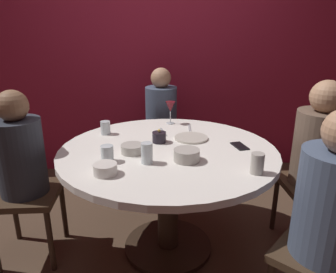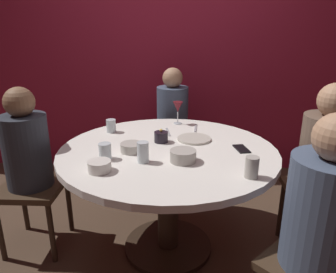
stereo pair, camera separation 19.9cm
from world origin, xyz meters
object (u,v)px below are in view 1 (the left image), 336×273
candle_holder (159,137)px  cup_center_front (147,153)px  cup_near_candle (257,163)px  seated_diner_left (21,159)px  cell_phone (240,146)px  cup_by_left_diner (105,128)px  seated_diner_back (161,115)px  cup_by_right_diner (107,154)px  wine_glass (170,108)px  bowl_salad_center (187,155)px  bowl_small_white (132,149)px  seated_diner_front_right (333,206)px  bowl_serving_large (105,169)px  seated_diner_right (319,148)px  dinner_plate (191,138)px  dining_table (168,170)px

candle_holder → cup_center_front: size_ratio=0.77×
cup_near_candle → seated_diner_left: bearing=164.1°
seated_diner_left → cell_phone: bearing=0.2°
cup_by_left_diner → seated_diner_back: bearing=57.5°
cup_by_right_diner → cup_center_front: 0.23m
wine_glass → seated_diner_left: bearing=-150.6°
seated_diner_back → bowl_salad_center: 1.18m
cup_near_candle → cup_center_front: 0.59m
bowl_small_white → cup_by_right_diner: cup_by_right_diner is taller
seated_diner_front_right → cup_by_right_diner: (-1.04, 0.51, 0.07)m
candle_holder → bowl_serving_large: bearing=-122.5°
seated_diner_right → dinner_plate: seated_diner_right is taller
wine_glass → cell_phone: bearing=-53.0°
dining_table → dinner_plate: bearing=45.3°
dining_table → cup_near_candle: bearing=-41.2°
dinner_plate → bowl_small_white: (-0.39, -0.23, 0.02)m
seated_diner_left → cup_center_front: bearing=-15.5°
seated_diner_back → dinner_plate: bearing=11.8°
seated_diner_right → candle_holder: 1.04m
bowl_serving_large → cup_by_right_diner: (-0.01, 0.17, 0.02)m
cup_near_candle → wine_glass: bearing=112.6°
seated_diner_left → seated_diner_front_right: 1.74m
seated_diner_left → bowl_serving_large: 0.66m
dinner_plate → cup_by_right_diner: cup_by_right_diner is taller
seated_diner_left → bowl_small_white: seated_diner_left is taller
seated_diner_right → bowl_salad_center: 0.91m
seated_diner_back → cell_phone: seated_diner_back is taller
seated_diner_right → cup_center_front: 1.13m
cup_by_right_diner → bowl_salad_center: bearing=-2.3°
seated_diner_left → seated_diner_back: seated_diner_left is taller
cup_by_right_diner → cup_by_left_diner: bearing=97.9°
dinner_plate → bowl_small_white: 0.45m
seated_diner_back → candle_holder: 0.86m
seated_diner_left → seated_diner_front_right: bearing=-23.3°
dining_table → cup_near_candle: (0.44, -0.38, 0.20)m
wine_glass → cell_phone: (0.40, -0.54, -0.12)m
seated_diner_right → cell_phone: seated_diner_right is taller
seated_diner_front_right → bowl_serving_large: (-1.03, 0.34, 0.05)m
seated_diner_right → cup_by_left_diner: 1.44m
seated_diner_back → cup_by_left_diner: (-0.42, -0.67, 0.09)m
wine_glass → cup_near_candle: wine_glass is taller
dining_table → wine_glass: bearing=84.4°
candle_holder → cell_phone: candle_holder is taller
seated_diner_back → cup_by_right_diner: (-0.35, -1.16, 0.09)m
candle_holder → wine_glass: (0.10, 0.42, 0.09)m
candle_holder → dinner_plate: 0.23m
seated_diner_back → candle_holder: bearing=-3.4°
dining_table → seated_diner_left: bearing=180.0°
seated_diner_back → cup_center_front: seated_diner_back is taller
cell_phone → cup_near_candle: (-0.02, -0.39, 0.05)m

